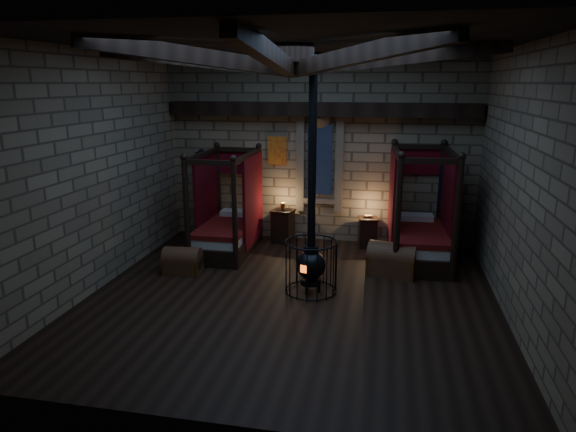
% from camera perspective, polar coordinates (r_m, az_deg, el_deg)
% --- Properties ---
extents(room, '(7.02, 7.02, 4.29)m').
position_cam_1_polar(room, '(8.36, 0.51, 15.42)').
color(room, black).
rests_on(room, ground).
extents(bed_left, '(1.12, 2.10, 2.19)m').
position_cam_1_polar(bed_left, '(11.33, -6.70, -1.27)').
color(bed_left, black).
rests_on(bed_left, ground).
extents(bed_right, '(1.29, 2.28, 2.32)m').
position_cam_1_polar(bed_right, '(11.03, 14.30, -1.92)').
color(bed_right, black).
rests_on(bed_right, ground).
extents(trunk_left, '(0.75, 0.50, 0.53)m').
position_cam_1_polar(trunk_left, '(10.29, -11.64, -4.93)').
color(trunk_left, '#58321B').
rests_on(trunk_left, ground).
extents(trunk_right, '(0.99, 0.73, 0.66)m').
position_cam_1_polar(trunk_right, '(10.16, 11.49, -4.83)').
color(trunk_right, '#58321B').
rests_on(trunk_right, ground).
extents(nightstand_left, '(0.56, 0.55, 0.95)m').
position_cam_1_polar(nightstand_left, '(11.92, -0.56, -1.07)').
color(nightstand_left, black).
rests_on(nightstand_left, ground).
extents(nightstand_right, '(0.49, 0.47, 0.75)m').
position_cam_1_polar(nightstand_right, '(11.72, 8.84, -1.78)').
color(nightstand_right, black).
rests_on(nightstand_right, ground).
extents(stove, '(0.93, 0.93, 4.05)m').
position_cam_1_polar(stove, '(9.05, 2.58, -4.98)').
color(stove, black).
rests_on(stove, ground).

